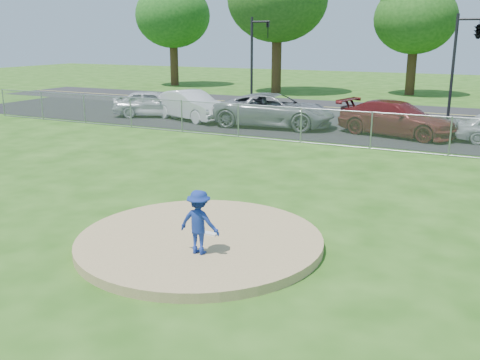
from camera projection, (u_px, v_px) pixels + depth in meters
The scene contains 16 objects.
ground at pixel (332, 156), 20.46m from camera, with size 120.00×120.00×0.00m, color #204D10.
pitchers_mound at pixel (200, 241), 11.77m from camera, with size 5.40×5.40×0.20m, color #A08558.
pitching_rubber at pixel (204, 233), 11.91m from camera, with size 0.60×0.15×0.04m, color white.
chain_link_fence at pixel (347, 129), 22.00m from camera, with size 40.00×0.06×1.50m, color gray.
parking_lot at pixel (371, 130), 26.09m from camera, with size 50.00×8.00×0.01m, color black.
street at pixel (399, 111), 32.59m from camera, with size 60.00×7.00×0.01m, color #232326.
tree_far_left at pixel (172, 6), 47.91m from camera, with size 6.72×6.72×10.74m.
tree_center at pixel (416, 8), 39.99m from camera, with size 6.16×6.16×9.84m.
traffic_signal_left at pixel (255, 54), 33.71m from camera, with size 1.28×0.20×5.60m.
traffic_signal_center at pixel (476, 33), 27.96m from camera, with size 1.42×2.48×5.60m.
pitcher at pixel (199, 222), 10.69m from camera, with size 0.85×0.49×1.32m, color navy.
traffic_cone at pixel (256, 118), 27.68m from camera, with size 0.33×0.33×0.65m, color orange.
parked_car_silver at pixel (153, 103), 30.29m from camera, with size 1.77×4.39×1.49m, color silver.
parked_car_white at pixel (191, 105), 29.04m from camera, with size 1.68×4.80×1.58m, color silver.
parked_car_gray at pixel (274, 110), 26.85m from camera, with size 2.76×5.99×1.67m, color gray.
parked_car_darkred at pixel (397, 118), 24.47m from camera, with size 2.21×5.43×1.57m, color #5C1718.
Camera 1 is at (5.65, -9.49, 4.47)m, focal length 40.00 mm.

